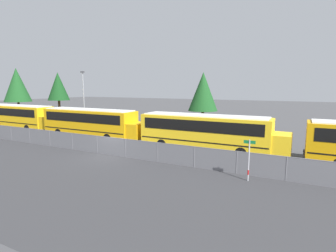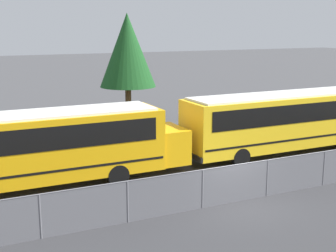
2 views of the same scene
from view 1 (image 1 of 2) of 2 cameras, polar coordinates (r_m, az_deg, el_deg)
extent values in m
plane|color=#424244|center=(23.00, -12.24, -6.20)|extent=(200.00, 200.00, 0.00)
cube|color=#333335|center=(18.95, -23.94, -9.94)|extent=(127.88, 12.00, 0.01)
cube|color=#9EA0A5|center=(22.82, -12.30, -4.34)|extent=(93.88, 0.03, 1.53)
cube|color=slate|center=(22.81, -12.32, -4.34)|extent=(93.88, 0.01, 1.53)
cylinder|color=slate|center=(22.67, -12.37, -2.45)|extent=(93.88, 0.05, 0.05)
cylinder|color=slate|center=(33.07, -30.93, -1.40)|extent=(0.07, 0.07, 1.53)
cylinder|color=slate|center=(30.56, -27.90, -1.90)|extent=(0.07, 0.07, 1.53)
cylinder|color=slate|center=(28.16, -24.34, -2.48)|extent=(0.07, 0.07, 1.53)
cylinder|color=slate|center=(25.89, -20.13, -3.15)|extent=(0.07, 0.07, 1.53)
cylinder|color=slate|center=(23.80, -15.14, -3.91)|extent=(0.07, 0.07, 1.53)
cylinder|color=slate|center=(21.91, -9.23, -4.79)|extent=(0.07, 0.07, 1.53)
cylinder|color=slate|center=(20.31, -2.28, -5.74)|extent=(0.07, 0.07, 1.53)
cylinder|color=slate|center=(19.06, 5.74, -6.74)|extent=(0.07, 0.07, 1.53)
cylinder|color=slate|center=(18.23, 14.73, -7.69)|extent=(0.07, 0.07, 1.53)
cylinder|color=slate|center=(17.88, 24.34, -8.50)|extent=(0.07, 0.07, 1.53)
cube|color=yellow|center=(41.69, -29.95, 1.97)|extent=(11.69, 2.57, 2.71)
cube|color=black|center=(41.64, -30.01, 2.79)|extent=(10.75, 2.61, 0.98)
cube|color=black|center=(41.77, -29.87, 0.94)|extent=(11.46, 2.60, 0.10)
cube|color=yellow|center=(36.46, -24.24, 0.72)|extent=(1.40, 2.36, 1.63)
cube|color=silver|center=(41.58, -30.09, 3.89)|extent=(11.11, 2.31, 0.10)
cylinder|color=black|center=(39.56, -25.52, 0.00)|extent=(0.96, 0.28, 0.96)
cylinder|color=black|center=(38.21, -28.27, -0.46)|extent=(0.96, 0.28, 0.96)
cylinder|color=black|center=(45.50, -31.10, 0.62)|extent=(0.96, 0.28, 0.96)
cube|color=#EDA80F|center=(31.00, -16.83, 0.87)|extent=(11.69, 2.57, 2.71)
cube|color=black|center=(30.93, -16.87, 1.96)|extent=(10.75, 2.61, 0.98)
cube|color=black|center=(31.11, -16.77, -0.52)|extent=(11.46, 2.60, 0.10)
cube|color=#EDA80F|center=(27.00, -6.68, -1.08)|extent=(1.40, 2.36, 1.63)
cube|color=black|center=(35.48, -23.64, -0.53)|extent=(0.12, 2.57, 0.24)
cube|color=silver|center=(30.86, -16.94, 3.46)|extent=(11.11, 2.31, 0.10)
cylinder|color=black|center=(29.75, -10.11, -1.85)|extent=(0.96, 0.28, 0.96)
cylinder|color=black|center=(27.96, -12.98, -2.60)|extent=(0.96, 0.28, 0.96)
cylinder|color=black|center=(34.56, -19.74, -0.79)|extent=(0.96, 0.28, 0.96)
cylinder|color=black|center=(33.04, -22.67, -1.35)|extent=(0.96, 0.28, 0.96)
cube|color=yellow|center=(23.78, 7.71, -1.07)|extent=(11.69, 2.57, 2.71)
cube|color=black|center=(23.69, 7.74, 0.35)|extent=(10.75, 2.61, 0.98)
cube|color=black|center=(23.92, 7.67, -2.87)|extent=(11.46, 2.60, 0.10)
cube|color=yellow|center=(22.63, 23.55, -3.61)|extent=(1.40, 2.36, 1.63)
cube|color=black|center=(26.50, -4.47, -2.69)|extent=(0.12, 2.57, 0.24)
cube|color=silver|center=(23.59, 7.78, 2.30)|extent=(11.11, 2.31, 0.10)
cylinder|color=black|center=(24.25, 16.70, -4.44)|extent=(0.96, 0.28, 0.96)
cylinder|color=black|center=(22.02, 15.59, -5.69)|extent=(0.96, 0.28, 0.96)
cylinder|color=black|center=(26.46, 1.06, -3.01)|extent=(0.96, 0.28, 0.96)
cylinder|color=black|center=(24.43, -1.34, -3.98)|extent=(0.96, 0.28, 0.96)
cube|color=black|center=(22.82, 27.49, -5.48)|extent=(0.12, 2.57, 0.24)
cylinder|color=#B7B7BC|center=(16.91, 17.16, -7.18)|extent=(0.08, 0.08, 2.60)
cylinder|color=red|center=(17.12, 17.05, -9.61)|extent=(0.09, 0.09, 0.30)
cube|color=#147238|center=(16.64, 17.34, -3.36)|extent=(0.70, 0.02, 0.20)
cylinder|color=gray|center=(39.39, -17.85, 5.31)|extent=(0.16, 0.16, 7.69)
cube|color=#47474C|center=(39.40, -18.12, 11.12)|extent=(0.60, 0.24, 0.20)
cylinder|color=#51381E|center=(64.33, -29.71, 3.45)|extent=(0.44, 0.44, 2.66)
cone|color=#194C1E|center=(64.18, -30.03, 7.75)|extent=(5.40, 5.40, 7.02)
cylinder|color=#51381E|center=(36.74, 7.53, 1.38)|extent=(0.44, 0.44, 2.49)
cone|color=#194C1E|center=(36.46, 7.65, 7.43)|extent=(4.05, 4.05, 5.26)
cylinder|color=#51381E|center=(54.23, -22.55, 3.50)|extent=(0.44, 0.44, 3.26)
cone|color=#144219|center=(54.07, -22.80, 7.96)|extent=(3.99, 3.99, 5.19)
camera|label=2|loc=(24.32, -57.59, 7.16)|focal=50.00mm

